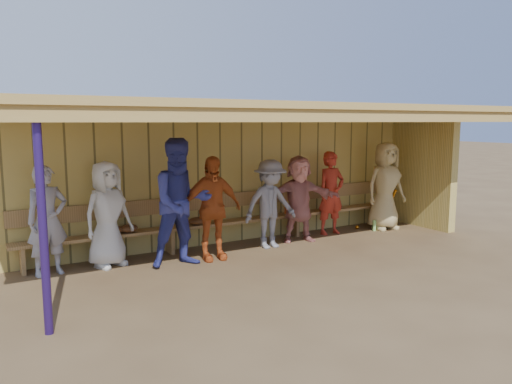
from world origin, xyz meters
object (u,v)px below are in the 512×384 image
(player_a, at_px, (47,220))
(player_c, at_px, (181,203))
(player_d, at_px, (212,208))
(player_h, at_px, (385,186))
(player_b, at_px, (108,214))
(player_e, at_px, (270,204))
(bench, at_px, (235,215))
(player_f, at_px, (299,199))
(player_g, at_px, (331,193))

(player_a, distance_m, player_c, 1.95)
(player_a, bearing_deg, player_d, -22.91)
(player_c, bearing_deg, player_h, 7.69)
(player_b, relative_size, player_e, 1.04)
(player_d, relative_size, bench, 0.22)
(player_e, bearing_deg, player_b, 174.47)
(player_f, relative_size, bench, 0.21)
(player_d, distance_m, player_f, 1.97)
(player_b, distance_m, player_h, 5.66)
(player_d, bearing_deg, player_f, 13.36)
(player_c, distance_m, bench, 1.70)
(player_d, distance_m, player_h, 4.11)
(player_b, relative_size, player_f, 1.02)
(player_g, xyz_separation_m, player_h, (1.25, -0.23, 0.08))
(player_f, distance_m, player_h, 2.16)
(player_h, xyz_separation_m, bench, (-3.26, 0.53, -0.38))
(player_e, bearing_deg, player_g, 11.30)
(player_a, xyz_separation_m, player_b, (0.87, 0.00, 0.01))
(player_d, xyz_separation_m, player_e, (1.23, 0.17, -0.06))
(player_a, xyz_separation_m, player_c, (1.86, -0.55, 0.18))
(player_a, relative_size, player_b, 0.99)
(player_c, relative_size, player_f, 1.23)
(player_e, relative_size, player_h, 0.87)
(player_a, relative_size, player_e, 1.03)
(player_e, xyz_separation_m, player_f, (0.72, 0.13, 0.02))
(player_c, relative_size, player_d, 1.18)
(player_c, bearing_deg, player_e, 11.60)
(player_b, bearing_deg, player_e, -26.41)
(player_h, relative_size, bench, 0.24)
(player_a, bearing_deg, player_b, -11.73)
(player_b, height_order, player_h, player_h)
(player_a, bearing_deg, player_e, -16.50)
(player_f, height_order, player_g, player_g)
(player_c, height_order, bench, player_c)
(player_b, distance_m, player_f, 3.50)
(player_c, relative_size, player_h, 1.10)
(player_d, bearing_deg, player_b, 167.43)
(player_b, bearing_deg, player_g, -20.16)
(player_c, height_order, player_f, player_c)
(player_f, bearing_deg, player_b, -163.84)
(player_b, height_order, bench, player_b)
(player_e, height_order, player_h, player_h)
(player_c, height_order, player_d, player_c)
(player_g, bearing_deg, player_b, -179.54)
(player_c, height_order, player_e, player_c)
(player_b, bearing_deg, player_c, -48.97)
(player_c, relative_size, player_e, 1.27)
(player_a, height_order, player_f, player_a)
(player_g, bearing_deg, player_h, -9.95)
(player_d, relative_size, player_f, 1.05)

